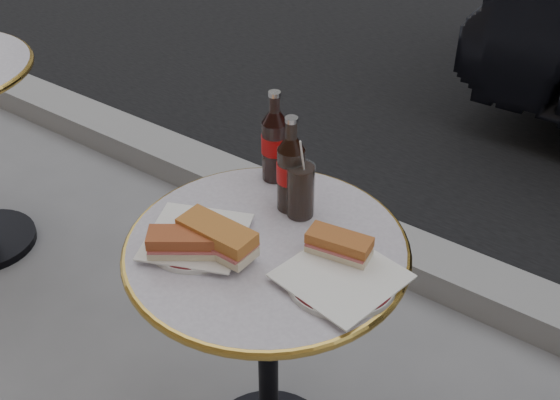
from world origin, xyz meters
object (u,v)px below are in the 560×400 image
Objects in this scene: plate_left at (196,239)px; cola_bottle_right at (291,164)px; plate_right at (341,279)px; bistro_table at (268,360)px; cola_bottle_left at (275,136)px; cola_glass at (301,190)px.

cola_bottle_right reaches higher than plate_left.
cola_bottle_right is (-0.23, 0.15, 0.11)m from plate_right.
plate_right is 0.29m from cola_bottle_right.
plate_right is (0.32, 0.07, 0.00)m from plate_left.
plate_left reaches higher than bistro_table.
plate_left is at bearing -112.78° from cola_bottle_right.
cola_bottle_left is at bearing 142.37° from cola_bottle_right.
bistro_table is 0.45m from cola_glass.
cola_bottle_left is at bearing 146.85° from cola_glass.
plate_right is 0.96× the size of cola_bottle_right.
cola_bottle_right reaches higher than cola_glass.
cola_bottle_left is (-0.33, 0.23, 0.11)m from plate_right.
bistro_table is 3.15× the size of cola_bottle_left.
plate_left is 0.92× the size of cola_bottle_right.
bistro_table is 3.11× the size of cola_bottle_right.
cola_bottle_left is (-0.01, 0.30, 0.11)m from plate_left.
bistro_table is 3.24× the size of plate_right.
plate_left is at bearing -88.49° from cola_bottle_left.
bistro_table is at bearing -76.02° from cola_bottle_right.
cola_bottle_left is 0.99× the size of cola_bottle_right.
cola_glass is at bearing 59.24° from plate_left.
plate_right is (0.19, -0.01, 0.37)m from bistro_table.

